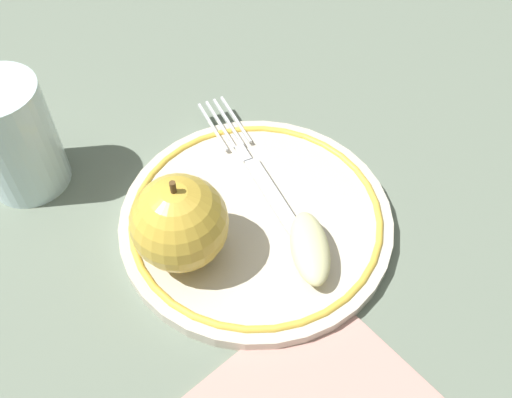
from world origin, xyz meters
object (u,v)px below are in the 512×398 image
drinking_glass (14,138)px  fork (255,172)px  plate (256,219)px  apple_slice_front (310,248)px  apple_red_whole (179,223)px

drinking_glass → fork: bearing=114.3°
fork → drinking_glass: 0.21m
fork → drinking_glass: drinking_glass is taller
plate → drinking_glass: drinking_glass is taller
apple_slice_front → fork: 0.10m
plate → drinking_glass: size_ratio=2.18×
apple_red_whole → fork: size_ratio=0.51×
plate → apple_slice_front: size_ratio=3.39×
plate → fork: 0.05m
plate → apple_red_whole: bearing=-31.1°
drinking_glass → apple_slice_front: bearing=95.6°
apple_red_whole → drinking_glass: bearing=-94.7°
apple_slice_front → fork: bearing=20.0°
apple_red_whole → drinking_glass: (-0.01, -0.17, -0.00)m
fork → drinking_glass: bearing=62.4°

